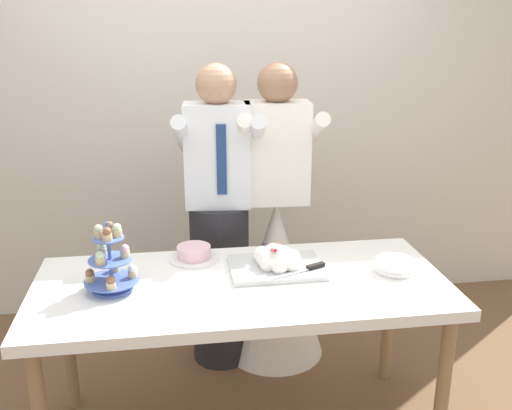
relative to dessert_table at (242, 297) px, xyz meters
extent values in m
cube|color=beige|center=(0.00, 1.41, 0.75)|extent=(5.20, 0.10, 2.90)
cube|color=white|center=(0.00, 0.00, 0.05)|extent=(1.80, 0.80, 0.05)
cylinder|color=olive|center=(0.82, -0.32, -0.34)|extent=(0.06, 0.06, 0.72)
cylinder|color=olive|center=(-0.82, 0.32, -0.34)|extent=(0.06, 0.06, 0.72)
cylinder|color=olive|center=(0.82, 0.32, -0.34)|extent=(0.06, 0.06, 0.72)
cylinder|color=#4C66B2|center=(-0.55, 0.00, 0.08)|extent=(0.17, 0.17, 0.01)
cylinder|color=#4C66B2|center=(-0.55, 0.00, 0.23)|extent=(0.01, 0.01, 0.31)
cylinder|color=#4C66B2|center=(-0.55, 0.00, 0.12)|extent=(0.23, 0.23, 0.01)
cylinder|color=#D1B784|center=(-0.46, 0.01, 0.14)|extent=(0.04, 0.04, 0.03)
sphere|color=white|center=(-0.46, 0.01, 0.16)|extent=(0.04, 0.04, 0.04)
cylinder|color=#D1B784|center=(-0.54, 0.09, 0.14)|extent=(0.04, 0.04, 0.03)
sphere|color=brown|center=(-0.54, 0.09, 0.16)|extent=(0.04, 0.04, 0.04)
cylinder|color=#D1B784|center=(-0.64, 0.00, 0.14)|extent=(0.04, 0.04, 0.03)
sphere|color=brown|center=(-0.64, 0.00, 0.16)|extent=(0.04, 0.04, 0.04)
cylinder|color=#D1B784|center=(-0.54, -0.08, 0.14)|extent=(0.04, 0.04, 0.03)
sphere|color=brown|center=(-0.54, -0.08, 0.16)|extent=(0.04, 0.04, 0.04)
cylinder|color=#4C66B2|center=(-0.55, 0.00, 0.21)|extent=(0.18, 0.18, 0.01)
cylinder|color=#D1B784|center=(-0.49, 0.01, 0.23)|extent=(0.04, 0.04, 0.03)
sphere|color=#EAB7C6|center=(-0.49, 0.01, 0.25)|extent=(0.04, 0.04, 0.04)
cylinder|color=#D1B784|center=(-0.59, 0.05, 0.23)|extent=(0.04, 0.04, 0.03)
sphere|color=beige|center=(-0.59, 0.05, 0.25)|extent=(0.04, 0.04, 0.04)
cylinder|color=#D1B784|center=(-0.58, -0.05, 0.23)|extent=(0.04, 0.04, 0.03)
sphere|color=beige|center=(-0.58, -0.05, 0.25)|extent=(0.04, 0.04, 0.04)
cylinder|color=#4C66B2|center=(-0.55, 0.00, 0.31)|extent=(0.13, 0.13, 0.01)
cylinder|color=#D1B784|center=(-0.51, 0.01, 0.33)|extent=(0.04, 0.04, 0.03)
sphere|color=beige|center=(-0.51, 0.01, 0.35)|extent=(0.04, 0.04, 0.04)
cylinder|color=#D1B784|center=(-0.55, 0.04, 0.33)|extent=(0.04, 0.04, 0.03)
sphere|color=brown|center=(-0.55, 0.04, 0.35)|extent=(0.04, 0.04, 0.04)
cylinder|color=#D1B784|center=(-0.59, 0.01, 0.33)|extent=(0.04, 0.04, 0.03)
sphere|color=beige|center=(-0.59, 0.01, 0.35)|extent=(0.04, 0.04, 0.04)
cylinder|color=#D1B784|center=(-0.55, -0.03, 0.33)|extent=(0.04, 0.04, 0.03)
sphere|color=brown|center=(-0.55, -0.03, 0.35)|extent=(0.04, 0.04, 0.04)
cube|color=silver|center=(0.17, 0.10, 0.09)|extent=(0.42, 0.31, 0.02)
sphere|color=white|center=(0.24, 0.10, 0.13)|extent=(0.08, 0.08, 0.08)
sphere|color=white|center=(0.21, 0.14, 0.13)|extent=(0.09, 0.09, 0.09)
sphere|color=white|center=(0.17, 0.16, 0.13)|extent=(0.10, 0.10, 0.10)
sphere|color=white|center=(0.11, 0.16, 0.13)|extent=(0.08, 0.08, 0.08)
sphere|color=white|center=(0.13, 0.10, 0.13)|extent=(0.09, 0.09, 0.09)
sphere|color=white|center=(0.13, 0.05, 0.12)|extent=(0.07, 0.07, 0.07)
sphere|color=white|center=(0.17, 0.02, 0.12)|extent=(0.08, 0.08, 0.08)
sphere|color=white|center=(0.23, 0.04, 0.13)|extent=(0.09, 0.09, 0.09)
sphere|color=white|center=(0.17, 0.10, 0.14)|extent=(0.11, 0.11, 0.11)
sphere|color=#B21923|center=(0.16, 0.06, 0.19)|extent=(0.02, 0.02, 0.02)
sphere|color=#B21923|center=(0.18, 0.11, 0.19)|extent=(0.02, 0.02, 0.02)
sphere|color=#DB474C|center=(0.15, 0.06, 0.19)|extent=(0.02, 0.02, 0.02)
sphere|color=#2D1938|center=(0.12, 0.15, 0.19)|extent=(0.02, 0.02, 0.02)
sphere|color=#DB474C|center=(0.18, 0.13, 0.19)|extent=(0.02, 0.02, 0.02)
cube|color=silver|center=(0.20, -0.01, 0.10)|extent=(0.22, 0.11, 0.00)
cube|color=black|center=(0.34, 0.04, 0.11)|extent=(0.09, 0.06, 0.02)
cylinder|color=white|center=(0.70, 0.01, 0.08)|extent=(0.18, 0.18, 0.01)
cylinder|color=white|center=(0.70, 0.01, 0.09)|extent=(0.18, 0.18, 0.01)
cylinder|color=white|center=(0.70, 0.01, 0.10)|extent=(0.18, 0.18, 0.01)
cylinder|color=white|center=(0.70, 0.01, 0.11)|extent=(0.18, 0.18, 0.01)
cylinder|color=white|center=(0.70, 0.01, 0.12)|extent=(0.18, 0.18, 0.01)
cylinder|color=white|center=(-0.19, 0.28, 0.08)|extent=(0.24, 0.24, 0.01)
cylinder|color=#EAB7C6|center=(-0.19, 0.28, 0.11)|extent=(0.16, 0.16, 0.06)
cylinder|color=#232328|center=(-0.04, 0.66, -0.24)|extent=(0.32, 0.32, 0.92)
cube|color=white|center=(-0.04, 0.66, 0.49)|extent=(0.36, 0.23, 0.54)
sphere|color=tan|center=(-0.04, 0.66, 0.85)|extent=(0.21, 0.21, 0.21)
cylinder|color=white|center=(-0.22, 0.68, 0.60)|extent=(0.12, 0.49, 0.28)
cylinder|color=white|center=(0.16, 0.64, 0.60)|extent=(0.12, 0.49, 0.28)
cube|color=navy|center=(-0.03, 0.55, 0.49)|extent=(0.05, 0.02, 0.36)
cone|color=white|center=(0.27, 0.67, -0.24)|extent=(0.56, 0.56, 0.92)
cube|color=white|center=(0.27, 0.67, 0.49)|extent=(0.35, 0.22, 0.54)
sphere|color=#997054|center=(0.27, 0.67, 0.85)|extent=(0.21, 0.21, 0.21)
cylinder|color=white|center=(0.09, 0.68, 0.60)|extent=(0.10, 0.49, 0.28)
cylinder|color=white|center=(0.47, 0.66, 0.60)|extent=(0.10, 0.49, 0.28)
camera|label=1|loc=(-0.28, -2.28, 1.17)|focal=40.72mm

